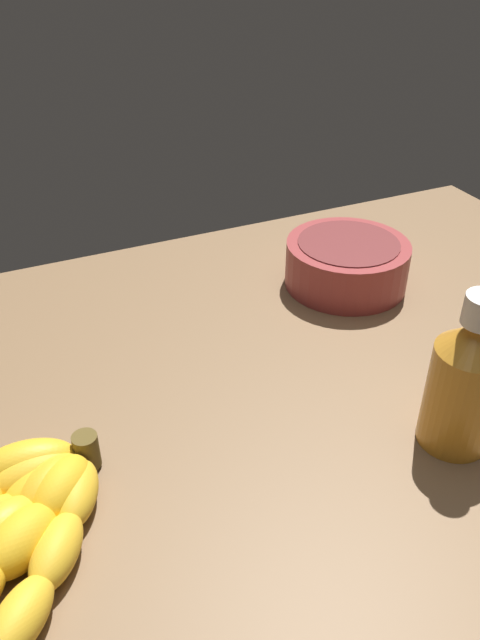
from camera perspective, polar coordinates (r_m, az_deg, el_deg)
The scene contains 3 objects.
ground_plane at distance 59.61cm, azimuth 1.09°, elevation -7.61°, with size 98.21×62.49×4.45cm, color brown.
honey_bottle at distance 52.04cm, azimuth 19.80°, elevation -5.25°, with size 5.76×5.76×13.90cm.
small_bowl at distance 72.85cm, azimuth 9.67°, elevation 5.15°, with size 13.95×13.95×5.39cm.
Camera 1 is at (19.25, 40.22, 37.34)cm, focal length 35.22 mm.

